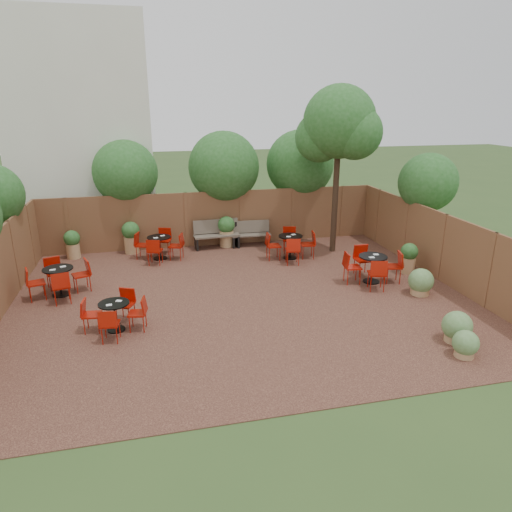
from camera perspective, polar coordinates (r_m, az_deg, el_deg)
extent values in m
plane|color=#354F23|center=(12.48, -1.82, -5.24)|extent=(80.00, 80.00, 0.00)
cube|color=#381E17|center=(12.48, -1.82, -5.20)|extent=(12.00, 10.00, 0.02)
cube|color=brown|center=(16.85, -5.23, 4.62)|extent=(12.00, 0.08, 2.00)
cube|color=brown|center=(14.47, 22.13, 0.96)|extent=(0.08, 10.00, 2.00)
cube|color=silver|center=(19.37, -20.58, 14.37)|extent=(5.00, 4.00, 8.00)
sphere|color=#20551B|center=(17.09, -15.90, 9.94)|extent=(2.27, 2.27, 2.27)
sphere|color=#20551B|center=(17.17, -4.02, 10.96)|extent=(2.59, 2.59, 2.59)
sphere|color=#20551B|center=(18.08, 5.48, 11.30)|extent=(2.58, 2.58, 2.58)
sphere|color=#20551B|center=(16.07, 20.55, 8.56)|extent=(1.89, 1.89, 1.89)
cylinder|color=black|center=(15.99, 9.87, 8.59)|extent=(0.22, 0.22, 4.64)
sphere|color=#20551B|center=(15.77, 10.31, 16.08)|extent=(2.37, 2.37, 2.37)
sphere|color=#20551B|center=(15.98, 7.92, 14.39)|extent=(1.66, 1.66, 1.66)
sphere|color=#20551B|center=(15.58, 12.23, 14.74)|extent=(1.73, 1.73, 1.73)
cube|color=brown|center=(16.55, -4.88, 2.55)|extent=(1.67, 0.60, 0.05)
cube|color=brown|center=(16.68, -5.02, 3.72)|extent=(1.64, 0.24, 0.49)
cube|color=black|center=(16.54, -7.40, 1.54)|extent=(0.10, 0.49, 0.44)
cube|color=black|center=(16.74, -2.35, 1.89)|extent=(0.10, 0.49, 0.44)
cube|color=brown|center=(16.78, -0.65, 2.66)|extent=(1.47, 0.49, 0.05)
cube|color=brown|center=(16.89, -0.79, 3.69)|extent=(1.46, 0.16, 0.44)
cube|color=black|center=(16.72, -2.86, 1.77)|extent=(0.07, 0.44, 0.39)
cube|color=black|center=(16.99, 1.53, 2.07)|extent=(0.07, 0.44, 0.39)
cylinder|color=black|center=(13.70, -22.99, -4.41)|extent=(0.46, 0.46, 0.03)
cylinder|color=black|center=(13.57, -23.19, -2.96)|extent=(0.05, 0.05, 0.73)
cylinder|color=black|center=(13.44, -23.39, -1.47)|extent=(0.80, 0.80, 0.03)
cube|color=white|center=(13.49, -22.82, -1.22)|extent=(0.18, 0.15, 0.02)
cube|color=white|center=(13.34, -23.93, -1.58)|extent=(0.18, 0.15, 0.02)
cylinder|color=black|center=(15.58, 4.24, -0.21)|extent=(0.47, 0.47, 0.03)
cylinder|color=black|center=(15.46, 4.27, 1.12)|extent=(0.05, 0.05, 0.74)
cylinder|color=black|center=(15.35, 4.30, 2.48)|extent=(0.81, 0.81, 0.03)
cube|color=white|center=(15.46, 4.67, 2.68)|extent=(0.16, 0.12, 0.02)
cube|color=white|center=(15.20, 4.07, 2.41)|extent=(0.16, 0.12, 0.02)
cylinder|color=black|center=(13.93, 14.08, -3.07)|extent=(0.47, 0.47, 0.03)
cylinder|color=black|center=(13.79, 14.20, -1.59)|extent=(0.05, 0.05, 0.75)
cylinder|color=black|center=(13.67, 14.33, -0.06)|extent=(0.82, 0.82, 0.03)
cube|color=white|center=(13.79, 14.65, 0.19)|extent=(0.16, 0.12, 0.02)
cube|color=white|center=(13.50, 14.18, -0.17)|extent=(0.16, 0.12, 0.02)
cylinder|color=black|center=(11.25, -16.92, -8.72)|extent=(0.41, 0.41, 0.03)
cylinder|color=black|center=(11.11, -17.08, -7.21)|extent=(0.05, 0.05, 0.65)
cylinder|color=black|center=(10.97, -17.24, -5.65)|extent=(0.70, 0.70, 0.03)
cube|color=white|center=(11.02, -16.65, -5.36)|extent=(0.15, 0.13, 0.01)
cube|color=white|center=(10.87, -17.77, -5.81)|extent=(0.15, 0.13, 0.01)
cylinder|color=black|center=(15.82, -11.78, -0.27)|extent=(0.45, 0.45, 0.03)
cylinder|color=black|center=(15.71, -11.87, 0.99)|extent=(0.05, 0.05, 0.72)
cylinder|color=black|center=(15.60, -11.95, 2.30)|extent=(0.79, 0.79, 0.03)
cube|color=white|center=(15.68, -11.52, 2.49)|extent=(0.17, 0.15, 0.02)
cube|color=white|center=(15.47, -12.33, 2.23)|extent=(0.17, 0.15, 0.02)
cylinder|color=#AB8355|center=(16.61, -15.15, 1.37)|extent=(0.51, 0.51, 0.58)
sphere|color=#20551B|center=(16.47, -15.30, 3.08)|extent=(0.61, 0.61, 0.61)
cylinder|color=#AB8355|center=(16.80, -3.67, 2.19)|extent=(0.51, 0.51, 0.58)
sphere|color=#20551B|center=(16.66, -3.71, 3.90)|extent=(0.61, 0.61, 0.61)
cylinder|color=#AB8355|center=(16.67, -21.70, 0.59)|extent=(0.44, 0.44, 0.50)
sphere|color=#20551B|center=(16.55, -21.89, 2.07)|extent=(0.52, 0.52, 0.52)
cylinder|color=#AB8355|center=(14.90, 18.32, -1.09)|extent=(0.43, 0.43, 0.49)
sphere|color=#20551B|center=(14.76, 18.49, 0.53)|extent=(0.52, 0.52, 0.52)
cylinder|color=#AB8355|center=(11.17, 23.50, -9.17)|extent=(0.47, 0.47, 0.22)
sphere|color=#537B40|center=(11.06, 23.68, -7.93)|extent=(0.65, 0.65, 0.65)
cylinder|color=#AB8355|center=(10.64, 24.40, -10.84)|extent=(0.39, 0.39, 0.18)
sphere|color=#537B40|center=(10.54, 24.56, -9.78)|extent=(0.53, 0.53, 0.53)
cylinder|color=#AB8355|center=(13.41, 19.65, -4.03)|extent=(0.50, 0.50, 0.23)
sphere|color=#537B40|center=(13.31, 19.78, -2.91)|extent=(0.68, 0.68, 0.68)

